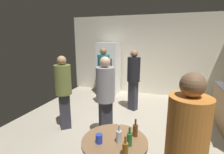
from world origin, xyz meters
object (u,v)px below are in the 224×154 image
object	(u,v)px
beer_bottle_amber	(125,149)
person_in_olive_shirt	(63,87)
beer_bottle_green	(129,139)
person_in_black_shirt	(134,76)
person_in_gray_shirt	(105,93)
foreground_table	(115,148)
beer_bottle_clear	(119,136)
person_in_teal_shirt	(104,72)
beer_bottle_brown	(135,130)
plastic_cup_blue	(99,139)
refrigerator	(109,69)
person_in_orange_shirt	(185,152)

from	to	relation	value
beer_bottle_amber	person_in_olive_shirt	bearing A→B (deg)	140.41
beer_bottle_green	person_in_black_shirt	bearing A→B (deg)	100.68
beer_bottle_amber	person_in_gray_shirt	xyz separation A→B (m)	(-0.70, 1.26, 0.13)
foreground_table	beer_bottle_clear	world-z (taller)	beer_bottle_clear
person_in_teal_shirt	foreground_table	bearing A→B (deg)	-27.51
foreground_table	beer_bottle_brown	xyz separation A→B (m)	(0.22, 0.17, 0.19)
beer_bottle_amber	person_in_teal_shirt	xyz separation A→B (m)	(-1.38, 2.92, 0.17)
beer_bottle_clear	person_in_black_shirt	xyz separation A→B (m)	(-0.37, 2.65, 0.14)
person_in_gray_shirt	person_in_black_shirt	size ratio (longest dim) A/B	0.99
beer_bottle_brown	plastic_cup_blue	xyz separation A→B (m)	(-0.37, -0.28, -0.03)
refrigerator	person_in_teal_shirt	bearing A→B (deg)	-77.63
refrigerator	person_in_black_shirt	world-z (taller)	refrigerator
beer_bottle_brown	beer_bottle_clear	bearing A→B (deg)	-127.98
refrigerator	beer_bottle_brown	world-z (taller)	refrigerator
beer_bottle_amber	beer_bottle_clear	xyz separation A→B (m)	(-0.13, 0.20, 0.00)
foreground_table	beer_bottle_green	world-z (taller)	beer_bottle_green
foreground_table	person_in_orange_shirt	xyz separation A→B (m)	(0.74, -0.34, 0.35)
beer_bottle_clear	person_in_gray_shirt	world-z (taller)	person_in_gray_shirt
beer_bottle_clear	plastic_cup_blue	distance (m)	0.23
beer_bottle_amber	person_in_orange_shirt	xyz separation A→B (m)	(0.55, -0.11, 0.17)
person_in_olive_shirt	beer_bottle_green	bearing A→B (deg)	14.97
beer_bottle_clear	foreground_table	bearing A→B (deg)	153.71
person_in_gray_shirt	person_in_black_shirt	distance (m)	1.60
plastic_cup_blue	person_in_olive_shirt	distance (m)	1.87
refrigerator	person_in_gray_shirt	size ratio (longest dim) A/B	1.11
beer_bottle_clear	person_in_orange_shirt	xyz separation A→B (m)	(0.68, -0.31, 0.17)
foreground_table	person_in_teal_shirt	xyz separation A→B (m)	(-1.19, 2.69, 0.36)
refrigerator	plastic_cup_blue	size ratio (longest dim) A/B	16.36
beer_bottle_green	plastic_cup_blue	xyz separation A→B (m)	(-0.35, -0.07, -0.03)
foreground_table	person_in_orange_shirt	distance (m)	0.89
beer_bottle_amber	beer_bottle_brown	distance (m)	0.40
foreground_table	beer_bottle_amber	bearing A→B (deg)	-50.68
plastic_cup_blue	person_in_black_shirt	world-z (taller)	person_in_black_shirt
foreground_table	person_in_gray_shirt	bearing A→B (deg)	116.29
person_in_gray_shirt	person_in_olive_shirt	bearing A→B (deg)	-139.61
foreground_table	person_in_gray_shirt	xyz separation A→B (m)	(-0.51, 1.03, 0.32)
person_in_teal_shirt	person_in_black_shirt	bearing A→B (deg)	34.36
beer_bottle_clear	beer_bottle_brown	bearing A→B (deg)	52.02
beer_bottle_clear	person_in_olive_shirt	distance (m)	1.98
plastic_cup_blue	beer_bottle_green	bearing A→B (deg)	10.68
foreground_table	beer_bottle_amber	size ratio (longest dim) A/B	3.48
foreground_table	beer_bottle_clear	size ratio (longest dim) A/B	3.48
plastic_cup_blue	person_in_orange_shirt	xyz separation A→B (m)	(0.90, -0.23, 0.19)
beer_bottle_clear	beer_bottle_green	bearing A→B (deg)	-5.28
beer_bottle_brown	person_in_black_shirt	world-z (taller)	person_in_black_shirt
beer_bottle_green	refrigerator	bearing A→B (deg)	113.02
beer_bottle_clear	person_in_orange_shirt	bearing A→B (deg)	-24.46
beer_bottle_amber	plastic_cup_blue	xyz separation A→B (m)	(-0.35, 0.12, -0.03)
plastic_cup_blue	beer_bottle_amber	bearing A→B (deg)	-19.56
beer_bottle_green	person_in_olive_shirt	bearing A→B (deg)	144.42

